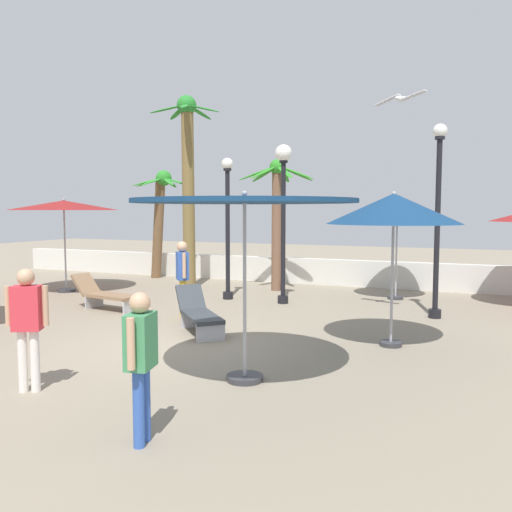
{
  "coord_description": "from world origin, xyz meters",
  "views": [
    {
      "loc": [
        4.72,
        -7.82,
        2.43
      ],
      "look_at": [
        0.0,
        3.13,
        1.4
      ],
      "focal_mm": 37.31,
      "sensor_mm": 36.0,
      "label": 1
    }
  ],
  "objects": [
    {
      "name": "patio_umbrella_5",
      "position": [
        2.53,
        6.93,
        2.34
      ],
      "size": [
        2.07,
        2.07,
        2.57
      ],
      "color": "#333338",
      "rests_on": "ground_plane"
    },
    {
      "name": "guest_3",
      "position": [
        -1.46,
        2.36,
        1.06
      ],
      "size": [
        0.42,
        0.44,
        1.74
      ],
      "color": "gold",
      "rests_on": "ground_plane"
    },
    {
      "name": "palm_tree_1",
      "position": [
        -3.69,
        6.43,
        3.53
      ],
      "size": [
        2.12,
        2.18,
        5.9
      ],
      "color": "brown",
      "rests_on": "ground_plane"
    },
    {
      "name": "lounge_chair_0",
      "position": [
        -0.5,
        1.38,
        0.39
      ],
      "size": [
        1.7,
        1.74,
        0.84
      ],
      "color": "#B7B7BC",
      "rests_on": "ground_plane"
    },
    {
      "name": "boundary_wall",
      "position": [
        0.0,
        8.94,
        0.42
      ],
      "size": [
        25.2,
        0.3,
        0.84
      ],
      "primitive_type": "cube",
      "color": "silver",
      "rests_on": "ground_plane"
    },
    {
      "name": "palm_tree_0",
      "position": [
        -1.03,
        7.12,
        2.54
      ],
      "size": [
        2.33,
        2.32,
        3.95
      ],
      "color": "brown",
      "rests_on": "ground_plane"
    },
    {
      "name": "seagull_1",
      "position": [
        3.0,
        3.8,
        4.76
      ],
      "size": [
        1.14,
        0.62,
        0.17
      ],
      "color": "white"
    },
    {
      "name": "ground_plane",
      "position": [
        0.0,
        0.0,
        0.0
      ],
      "size": [
        56.0,
        56.0,
        0.0
      ],
      "primitive_type": "plane",
      "color": "gray"
    },
    {
      "name": "lamp_post_1",
      "position": [
        -1.7,
        5.13,
        2.15
      ],
      "size": [
        0.32,
        0.32,
        3.83
      ],
      "color": "black",
      "rests_on": "ground_plane"
    },
    {
      "name": "lamp_post_2",
      "position": [
        3.74,
        4.66,
        2.41
      ],
      "size": [
        0.31,
        0.31,
        4.32
      ],
      "color": "black",
      "rests_on": "ground_plane"
    },
    {
      "name": "palm_tree_2",
      "position": [
        -5.92,
        8.26,
        2.46
      ],
      "size": [
        2.21,
        2.21,
        3.85
      ],
      "color": "brown",
      "rests_on": "ground_plane"
    },
    {
      "name": "guest_1",
      "position": [
        -0.82,
        -2.64,
        1.01
      ],
      "size": [
        0.5,
        0.38,
        1.66
      ],
      "color": "silver",
      "rests_on": "ground_plane"
    },
    {
      "name": "guest_2",
      "position": [
        1.51,
        -3.38,
        0.96
      ],
      "size": [
        0.31,
        0.55,
        1.6
      ],
      "color": "#3359B2",
      "rests_on": "ground_plane"
    },
    {
      "name": "lamp_post_0",
      "position": [
        -0.07,
        5.08,
        2.8
      ],
      "size": [
        0.44,
        0.44,
        4.1
      ],
      "color": "black",
      "rests_on": "ground_plane"
    },
    {
      "name": "patio_umbrella_4",
      "position": [
        1.64,
        -1.08,
        2.45
      ],
      "size": [
        3.13,
        3.13,
        2.7
      ],
      "color": "#333338",
      "rests_on": "ground_plane"
    },
    {
      "name": "patio_umbrella_3",
      "position": [
        3.24,
        1.73,
        2.44
      ],
      "size": [
        2.36,
        2.36,
        2.76
      ],
      "color": "#333338",
      "rests_on": "ground_plane"
    },
    {
      "name": "lounge_chair_1",
      "position": [
        -3.79,
        2.56,
        0.38
      ],
      "size": [
        1.95,
        0.83,
        0.84
      ],
      "color": "#B7B7BC",
      "rests_on": "ground_plane"
    },
    {
      "name": "patio_umbrella_1",
      "position": [
        -6.72,
        4.38,
        2.55
      ],
      "size": [
        3.17,
        3.17,
        2.78
      ],
      "color": "#333338",
      "rests_on": "ground_plane"
    }
  ]
}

